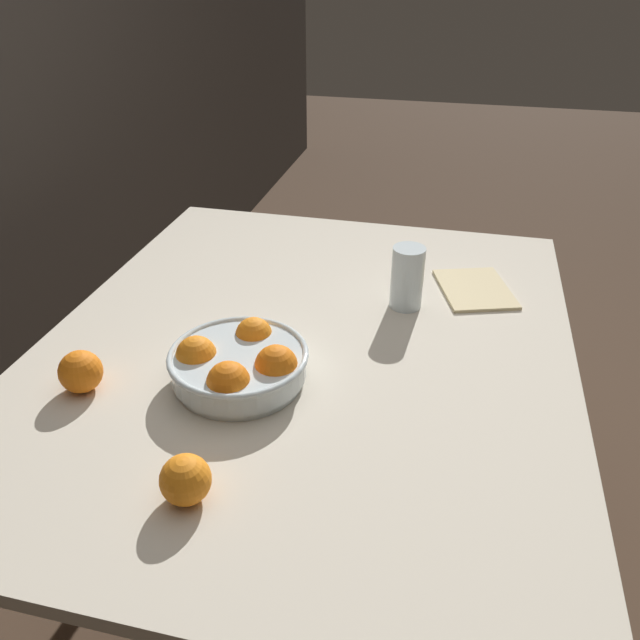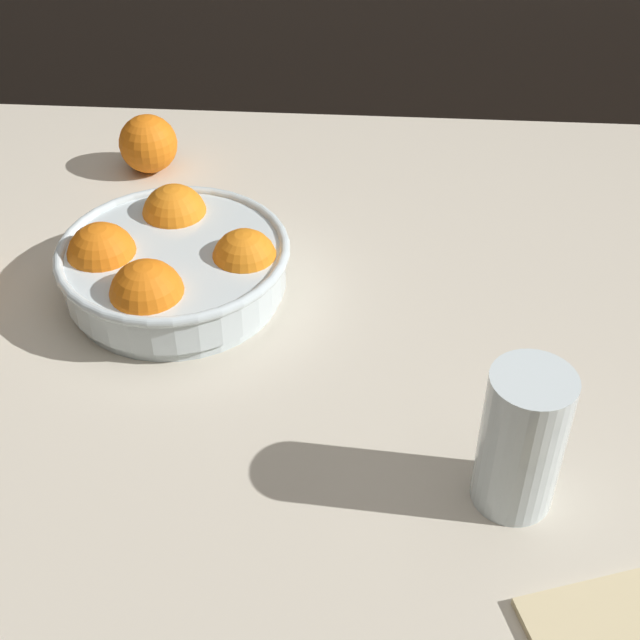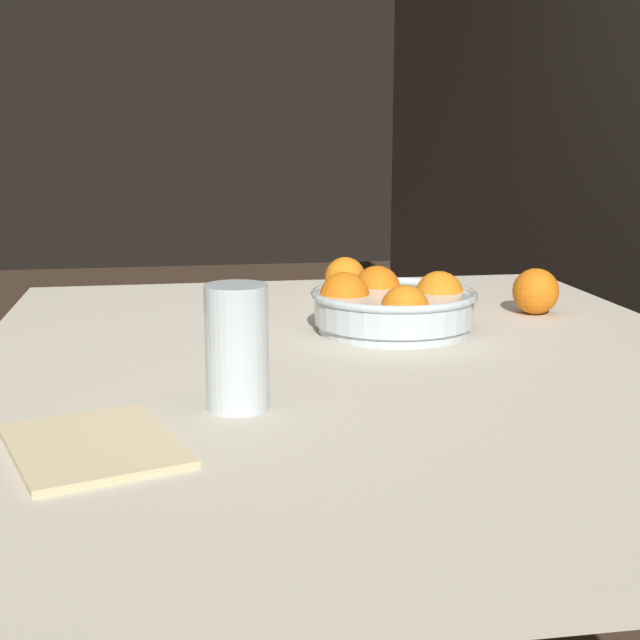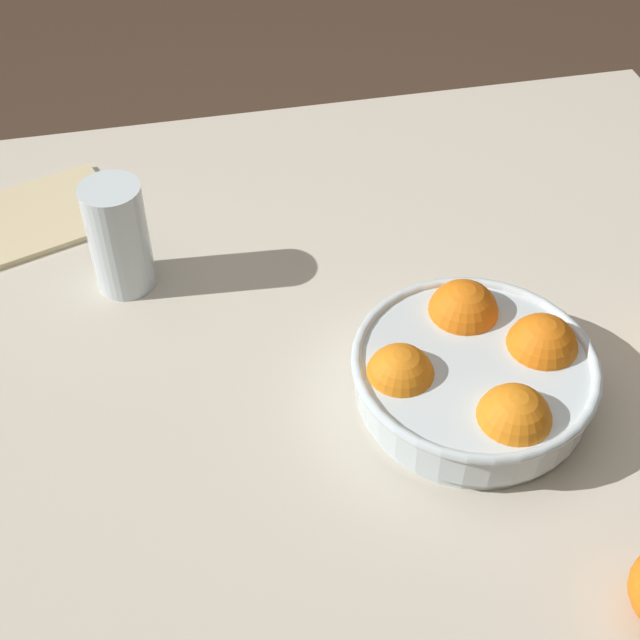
{
  "view_description": "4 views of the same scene",
  "coord_description": "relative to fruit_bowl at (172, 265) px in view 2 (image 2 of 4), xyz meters",
  "views": [
    {
      "loc": [
        -1.07,
        -0.28,
        1.51
      ],
      "look_at": [
        0.0,
        -0.03,
        0.83
      ],
      "focal_mm": 35.0,
      "sensor_mm": 36.0,
      "label": 1
    },
    {
      "loc": [
        0.06,
        -0.73,
        1.43
      ],
      "look_at": [
        0.02,
        -0.04,
        0.85
      ],
      "focal_mm": 50.0,
      "sensor_mm": 36.0,
      "label": 2
    },
    {
      "loc": [
        1.21,
        -0.25,
        1.1
      ],
      "look_at": [
        -0.02,
        -0.05,
        0.83
      ],
      "focal_mm": 50.0,
      "sensor_mm": 36.0,
      "label": 3
    },
    {
      "loc": [
        0.14,
        0.69,
        1.54
      ],
      "look_at": [
        -0.01,
        -0.02,
        0.83
      ],
      "focal_mm": 50.0,
      "sensor_mm": 36.0,
      "label": 4
    }
  ],
  "objects": [
    {
      "name": "dining_table",
      "position": [
        0.17,
        -0.09,
        -0.11
      ],
      "size": [
        1.35,
        1.11,
        0.77
      ],
      "color": "beige",
      "rests_on": "ground_plane"
    },
    {
      "name": "fruit_bowl",
      "position": [
        0.0,
        0.0,
        0.0
      ],
      "size": [
        0.27,
        0.27,
        0.1
      ],
      "color": "silver",
      "rests_on": "dining_table"
    },
    {
      "name": "juice_glass",
      "position": [
        0.37,
        -0.28,
        0.03
      ],
      "size": [
        0.07,
        0.07,
        0.15
      ],
      "color": "#F4A314",
      "rests_on": "dining_table"
    },
    {
      "name": "orange_loose_front",
      "position": [
        -0.09,
        0.28,
        -0.0
      ],
      "size": [
        0.08,
        0.08,
        0.08
      ],
      "primitive_type": "sphere",
      "color": "orange",
      "rests_on": "dining_table"
    }
  ]
}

